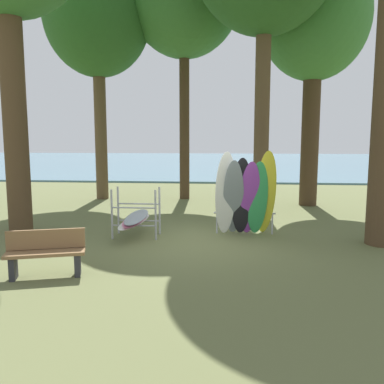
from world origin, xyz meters
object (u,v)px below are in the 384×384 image
Objects in this scene: leaning_board_pile at (245,197)px; tree_far_left_back at (97,16)px; tree_deep_back at (315,21)px; park_bench at (46,252)px; board_storage_rack at (136,218)px.

tree_far_left_back is at bearing 132.93° from leaning_board_pile.
tree_deep_back is 6.11× the size of park_bench.
board_storage_rack reaches higher than park_bench.
tree_far_left_back reaches higher than leaning_board_pile.
tree_far_left_back is 6.60× the size of park_bench.
board_storage_rack is at bearing -135.09° from tree_deep_back.
leaning_board_pile is at bearing -116.61° from tree_deep_back.
leaning_board_pile is 1.52× the size of park_bench.
leaning_board_pile is (5.56, -5.98, -6.14)m from tree_far_left_back.
tree_far_left_back reaches higher than board_storage_rack.
tree_deep_back reaches higher than leaning_board_pile.
board_storage_rack is (-5.32, -5.31, -6.10)m from tree_deep_back.
leaning_board_pile reaches higher than board_storage_rack.
park_bench is (-0.98, -3.10, -0.02)m from board_storage_rack.
tree_deep_back reaches higher than board_storage_rack.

